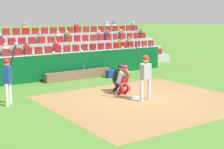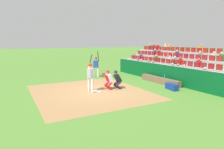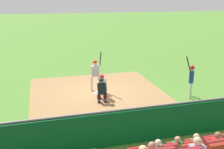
% 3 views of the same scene
% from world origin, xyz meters
% --- Properties ---
extents(ground_plane, '(160.00, 160.00, 0.00)m').
position_xyz_m(ground_plane, '(0.00, 0.00, 0.00)').
color(ground_plane, '#4D7E2E').
extents(infield_dirt_patch, '(7.38, 6.62, 0.01)m').
position_xyz_m(infield_dirt_patch, '(0.00, 0.50, 0.00)').
color(infield_dirt_patch, '#9B7247').
rests_on(infield_dirt_patch, ground_plane).
extents(home_plate_marker, '(0.62, 0.62, 0.02)m').
position_xyz_m(home_plate_marker, '(0.00, 0.00, 0.02)').
color(home_plate_marker, white).
rests_on(home_plate_marker, infield_dirt_patch).
extents(batter_at_plate, '(0.61, 0.41, 2.28)m').
position_xyz_m(batter_at_plate, '(-0.01, 0.47, 1.12)').
color(batter_at_plate, silver).
rests_on(batter_at_plate, ground_plane).
extents(catcher_crouching, '(0.47, 0.72, 1.29)m').
position_xyz_m(catcher_crouching, '(0.07, -0.78, 0.72)').
color(catcher_crouching, '#B41B23').
rests_on(catcher_crouching, ground_plane).
extents(home_plate_umpire, '(0.49, 0.53, 1.26)m').
position_xyz_m(home_plate_umpire, '(-0.10, -1.35, 0.69)').
color(home_plate_umpire, black).
rests_on(home_plate_umpire, ground_plane).
extents(dugout_wall, '(12.27, 0.24, 1.37)m').
position_xyz_m(dugout_wall, '(0.00, -5.56, 0.66)').
color(dugout_wall, '#074A20').
rests_on(dugout_wall, ground_plane).
extents(dugout_bench, '(3.75, 0.40, 0.44)m').
position_xyz_m(dugout_bench, '(-0.13, -5.01, 0.22)').
color(dugout_bench, brown).
rests_on(dugout_bench, ground_plane).
extents(water_bottle_on_bench, '(0.07, 0.07, 0.26)m').
position_xyz_m(water_bottle_on_bench, '(-0.51, -5.10, 0.57)').
color(water_bottle_on_bench, blue).
rests_on(water_bottle_on_bench, dugout_bench).
extents(equipment_duffel_bag, '(1.00, 0.52, 0.39)m').
position_xyz_m(equipment_duffel_bag, '(-2.00, -4.30, 0.20)').
color(equipment_duffel_bag, navy).
rests_on(equipment_duffel_bag, ground_plane).
extents(on_deck_batter, '(0.64, 0.50, 2.25)m').
position_xyz_m(on_deck_batter, '(4.57, -1.99, 1.08)').
color(on_deck_batter, silver).
rests_on(on_deck_batter, ground_plane).
extents(bleacher_stand, '(17.68, 3.68, 2.80)m').
position_xyz_m(bleacher_stand, '(-0.00, -9.38, 0.82)').
color(bleacher_stand, '#959F99').
rests_on(bleacher_stand, ground_plane).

